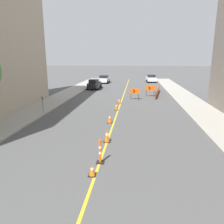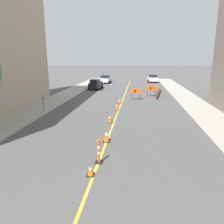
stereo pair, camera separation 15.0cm
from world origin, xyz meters
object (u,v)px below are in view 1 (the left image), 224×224
at_px(parked_car_curb_mid, 104,79).
at_px(traffic_cone_second, 92,170).
at_px(traffic_cone_farthest, 119,101).
at_px(parked_car_curb_near, 94,84).
at_px(traffic_cone_third, 107,136).
at_px(traffic_cone_fourth, 110,119).
at_px(arrow_barricade_secondary, 150,89).
at_px(parked_car_curb_far, 151,78).
at_px(parking_meter_near_curb, 42,101).
at_px(traffic_cone_fifth, 116,107).
at_px(delineator_post_front, 100,153).
at_px(arrow_barricade_primary, 135,92).

bearing_deg(parked_car_curb_mid, traffic_cone_second, -80.44).
relative_size(traffic_cone_farthest, parked_car_curb_near, 0.11).
bearing_deg(traffic_cone_third, traffic_cone_second, -91.78).
xyz_separation_m(traffic_cone_fourth, arrow_barricade_secondary, (3.82, 12.44, 0.69)).
xyz_separation_m(parked_car_curb_near, parked_car_curb_mid, (0.32, 8.87, 0.00)).
height_order(parked_car_curb_far, parking_meter_near_curb, parked_car_curb_far).
bearing_deg(parked_car_curb_mid, parked_car_curb_near, -89.94).
distance_m(traffic_cone_third, arrow_barricade_secondary, 16.79).
relative_size(traffic_cone_farthest, arrow_barricade_secondary, 0.35).
xyz_separation_m(traffic_cone_second, parked_car_curb_near, (-4.96, 26.77, 0.56)).
bearing_deg(traffic_cone_fourth, traffic_cone_farthest, 89.09).
bearing_deg(parked_car_curb_near, parking_meter_near_curb, -98.40).
bearing_deg(traffic_cone_third, traffic_cone_fifth, 91.25).
distance_m(traffic_cone_fifth, parking_meter_near_curb, 6.81).
bearing_deg(traffic_cone_farthest, delineator_post_front, -89.14).
bearing_deg(arrow_barricade_secondary, parked_car_curb_near, 138.34).
relative_size(arrow_barricade_secondary, parked_car_curb_mid, 0.32).
distance_m(traffic_cone_second, parked_car_curb_mid, 35.95).
height_order(arrow_barricade_primary, parked_car_curb_far, parked_car_curb_far).
relative_size(traffic_cone_fifth, parking_meter_near_curb, 0.46).
bearing_deg(traffic_cone_fifth, traffic_cone_farthest, 90.13).
height_order(traffic_cone_second, traffic_cone_third, traffic_cone_third).
relative_size(traffic_cone_second, traffic_cone_fifth, 0.72).
height_order(traffic_cone_third, arrow_barricade_secondary, arrow_barricade_secondary).
distance_m(traffic_cone_second, parked_car_curb_far, 38.77).
xyz_separation_m(traffic_cone_second, traffic_cone_third, (0.12, 3.92, 0.13)).
bearing_deg(traffic_cone_second, traffic_cone_farthest, 90.24).
distance_m(traffic_cone_second, parking_meter_near_curb, 11.99).
bearing_deg(traffic_cone_farthest, traffic_cone_second, -89.76).
bearing_deg(parking_meter_near_curb, delineator_post_front, -53.12).
relative_size(traffic_cone_third, arrow_barricade_primary, 0.55).
xyz_separation_m(traffic_cone_third, delineator_post_front, (0.03, -2.71, 0.15)).
height_order(traffic_cone_fourth, parked_car_curb_mid, parked_car_curb_mid).
xyz_separation_m(arrow_barricade_secondary, parked_car_curb_near, (-8.59, 6.45, -0.22)).
distance_m(arrow_barricade_primary, arrow_barricade_secondary, 3.18).
bearing_deg(parked_car_curb_far, parked_car_curb_near, -133.48).
height_order(parked_car_curb_mid, parked_car_curb_far, same).
distance_m(traffic_cone_farthest, parked_car_curb_near, 12.18).
xyz_separation_m(traffic_cone_third, traffic_cone_farthest, (-0.19, 11.72, -0.13)).
height_order(traffic_cone_fifth, arrow_barricade_primary, arrow_barricade_primary).
bearing_deg(traffic_cone_farthest, parked_car_curb_far, 77.76).
distance_m(traffic_cone_fifth, arrow_barricade_secondary, 8.99).
bearing_deg(delineator_post_front, parked_car_curb_far, 82.76).
distance_m(arrow_barricade_primary, parked_car_curb_mid, 18.89).
bearing_deg(arrow_barricade_secondary, traffic_cone_second, -104.86).
relative_size(traffic_cone_farthest, parked_car_curb_mid, 0.11).
xyz_separation_m(traffic_cone_fourth, traffic_cone_farthest, (0.12, 7.75, -0.09)).
bearing_deg(arrow_barricade_primary, parked_car_curb_far, 76.41).
xyz_separation_m(traffic_cone_third, arrow_barricade_primary, (1.52, 13.92, 0.61)).
xyz_separation_m(arrow_barricade_primary, arrow_barricade_secondary, (1.98, 2.48, 0.04)).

